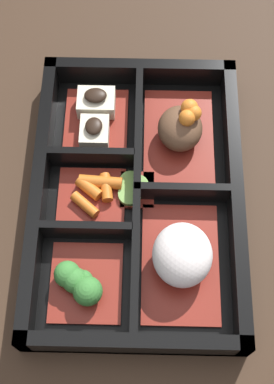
# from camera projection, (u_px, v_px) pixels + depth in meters

# --- Properties ---
(ground_plane) EXTENTS (3.00, 3.00, 0.00)m
(ground_plane) POSITION_uv_depth(u_px,v_px,m) (137.00, 201.00, 0.60)
(ground_plane) COLOR #382619
(bento_base) EXTENTS (0.33, 0.23, 0.01)m
(bento_base) POSITION_uv_depth(u_px,v_px,m) (137.00, 199.00, 0.60)
(bento_base) COLOR black
(bento_base) RESTS_ON ground_plane
(bento_rim) EXTENTS (0.33, 0.23, 0.04)m
(bento_rim) POSITION_uv_depth(u_px,v_px,m) (135.00, 194.00, 0.58)
(bento_rim) COLOR black
(bento_rim) RESTS_ON ground_plane
(bowl_stew) EXTENTS (0.13, 0.08, 0.06)m
(bowl_stew) POSITION_uv_depth(u_px,v_px,m) (181.00, 130.00, 0.61)
(bowl_stew) COLOR maroon
(bowl_stew) RESTS_ON bento_base
(bowl_rice) EXTENTS (0.13, 0.08, 0.06)m
(bowl_rice) POSITION_uv_depth(u_px,v_px,m) (182.00, 257.00, 0.54)
(bowl_rice) COLOR maroon
(bowl_rice) RESTS_ON bento_base
(bowl_tofu) EXTENTS (0.09, 0.07, 0.03)m
(bowl_tofu) POSITION_uv_depth(u_px,v_px,m) (96.00, 117.00, 0.62)
(bowl_tofu) COLOR maroon
(bowl_tofu) RESTS_ON bento_base
(bowl_carrots) EXTENTS (0.07, 0.07, 0.02)m
(bowl_carrots) POSITION_uv_depth(u_px,v_px,m) (94.00, 193.00, 0.59)
(bowl_carrots) COLOR maroon
(bowl_carrots) RESTS_ON bento_base
(bowl_greens) EXTENTS (0.09, 0.07, 0.04)m
(bowl_greens) POSITION_uv_depth(u_px,v_px,m) (81.00, 283.00, 0.54)
(bowl_greens) COLOR maroon
(bowl_greens) RESTS_ON bento_base
(bowl_pickles) EXTENTS (0.04, 0.04, 0.01)m
(bowl_pickles) POSITION_uv_depth(u_px,v_px,m) (134.00, 188.00, 0.59)
(bowl_pickles) COLOR maroon
(bowl_pickles) RESTS_ON bento_base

